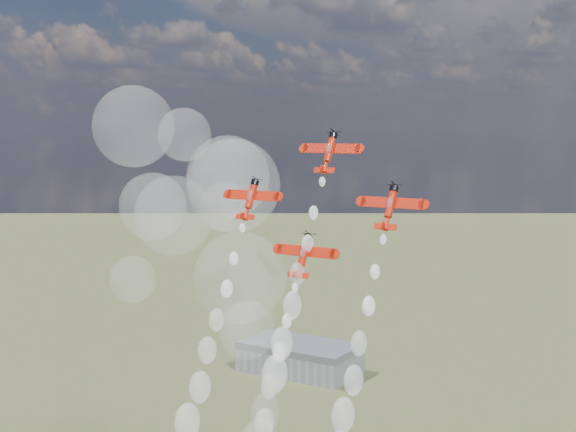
# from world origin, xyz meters

# --- Properties ---
(hangar) EXTENTS (50.00, 28.00, 13.00)m
(hangar) POSITION_xyz_m (-120.00, 180.00, 6.50)
(hangar) COLOR gray
(hangar) RESTS_ON ground
(plane_lead) EXTENTS (11.44, 5.83, 7.55)m
(plane_lead) POSITION_xyz_m (-14.05, 12.44, 102.55)
(plane_lead) COLOR red
(plane_lead) RESTS_ON ground
(plane_left) EXTENTS (11.44, 5.83, 7.55)m
(plane_left) POSITION_xyz_m (-28.14, 7.95, 93.78)
(plane_left) COLOR red
(plane_left) RESTS_ON ground
(plane_right) EXTENTS (11.44, 5.83, 7.55)m
(plane_right) POSITION_xyz_m (0.03, 7.95, 93.78)
(plane_right) COLOR red
(plane_right) RESTS_ON ground
(plane_slot) EXTENTS (11.44, 5.83, 7.55)m
(plane_slot) POSITION_xyz_m (-14.05, 3.45, 85.00)
(plane_slot) COLOR red
(plane_slot) RESTS_ON ground
(smoke_trail_lead) EXTENTS (5.18, 27.30, 49.39)m
(smoke_trail_lead) POSITION_xyz_m (-13.99, -9.33, 60.50)
(smoke_trail_lead) COLOR white
(smoke_trail_lead) RESTS_ON plane_lead
(drifted_smoke_cloud) EXTENTS (52.01, 33.90, 58.48)m
(drifted_smoke_cloud) POSITION_xyz_m (-54.34, 26.10, 89.62)
(drifted_smoke_cloud) COLOR white
(drifted_smoke_cloud) RESTS_ON ground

